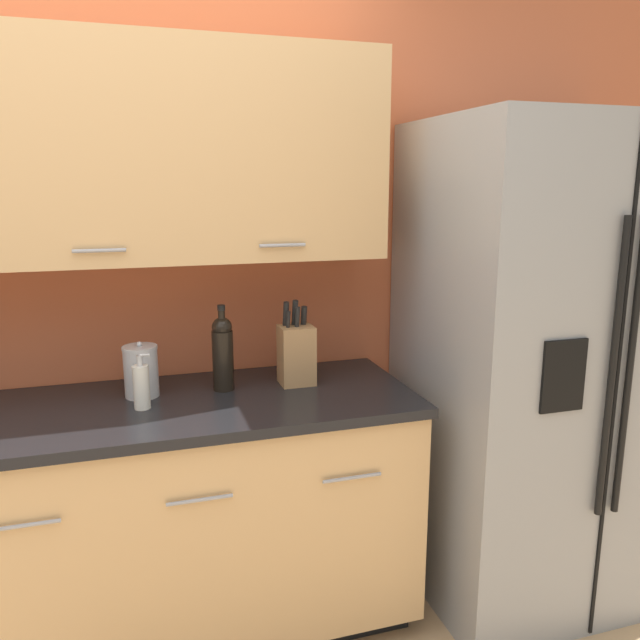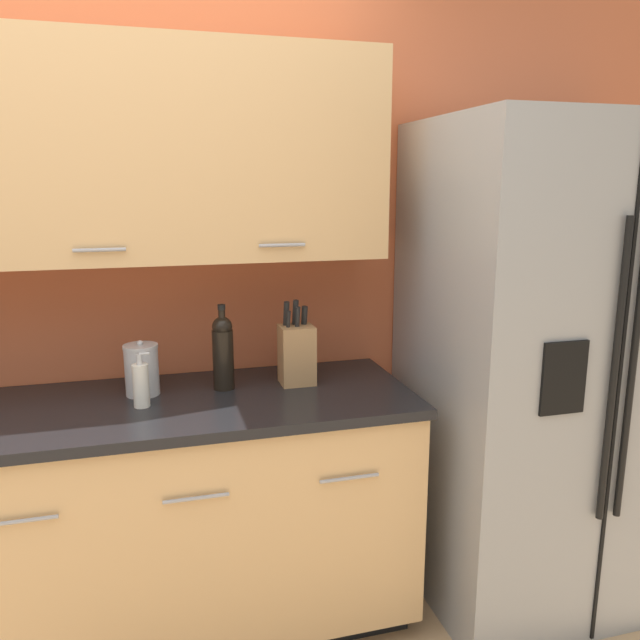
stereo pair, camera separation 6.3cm
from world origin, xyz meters
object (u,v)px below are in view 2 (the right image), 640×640
Objects in this scene: knife_block at (297,353)px; wine_bottle at (223,351)px; refrigerator at (544,367)px; steel_canister at (142,370)px; soap_dispenser at (141,385)px.

wine_bottle is (-0.27, 0.01, 0.02)m from knife_block.
refrigerator is 1.24m from wine_bottle.
wine_bottle is at bearing 172.73° from refrigerator.
wine_bottle is at bearing -2.48° from steel_canister.
steel_canister is (0.00, 0.13, 0.01)m from soap_dispenser.
knife_block is at bearing -2.39° from steel_canister.
steel_canister is at bearing 173.62° from refrigerator.
soap_dispenser is (-0.56, -0.10, -0.04)m from knife_block.
wine_bottle reaches higher than soap_dispenser.
steel_canister is (-0.55, 0.02, -0.03)m from knife_block.
knife_block is at bearing -2.28° from wine_bottle.
soap_dispenser is at bearing -158.16° from wine_bottle.
knife_block is 1.69× the size of soap_dispenser.
wine_bottle reaches higher than steel_canister.
knife_block is 0.57m from soap_dispenser.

